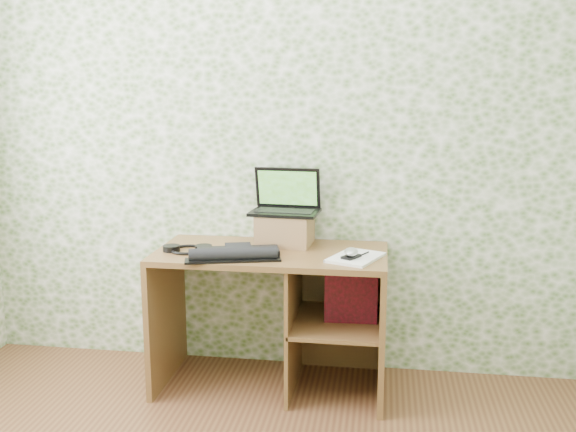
% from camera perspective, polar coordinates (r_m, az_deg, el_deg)
% --- Properties ---
extents(wall_back, '(3.50, 0.00, 3.50)m').
position_cam_1_polar(wall_back, '(3.56, -0.69, 6.74)').
color(wall_back, white).
rests_on(wall_back, ground).
extents(desk, '(1.20, 0.60, 0.75)m').
position_cam_1_polar(desk, '(3.44, -0.11, -7.40)').
color(desk, brown).
rests_on(desk, floor).
extents(riser, '(0.30, 0.26, 0.17)m').
position_cam_1_polar(riser, '(3.46, -0.28, -1.20)').
color(riser, '#8F6140').
rests_on(riser, desk).
extents(laptop, '(0.38, 0.28, 0.24)m').
position_cam_1_polar(laptop, '(3.47, -0.18, 1.23)').
color(laptop, black).
rests_on(laptop, riser).
extents(keyboard, '(0.48, 0.35, 0.07)m').
position_cam_1_polar(keyboard, '(3.22, -4.65, -3.31)').
color(keyboard, black).
rests_on(keyboard, desk).
extents(headphones, '(0.25, 0.21, 0.03)m').
position_cam_1_polar(headphones, '(3.38, -8.92, -2.91)').
color(headphones, black).
rests_on(headphones, desk).
extents(notepad, '(0.30, 0.35, 0.01)m').
position_cam_1_polar(notepad, '(3.21, 6.04, -3.68)').
color(notepad, white).
rests_on(notepad, desk).
extents(mouse, '(0.11, 0.13, 0.04)m').
position_cam_1_polar(mouse, '(3.17, 5.63, -3.40)').
color(mouse, '#BCBCBF').
rests_on(mouse, notepad).
extents(pen, '(0.06, 0.11, 0.01)m').
position_cam_1_polar(pen, '(3.23, 6.63, -3.42)').
color(pen, black).
rests_on(pen, notepad).
extents(red_box, '(0.28, 0.10, 0.33)m').
position_cam_1_polar(red_box, '(3.36, 5.62, -6.64)').
color(red_box, maroon).
rests_on(red_box, desk).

